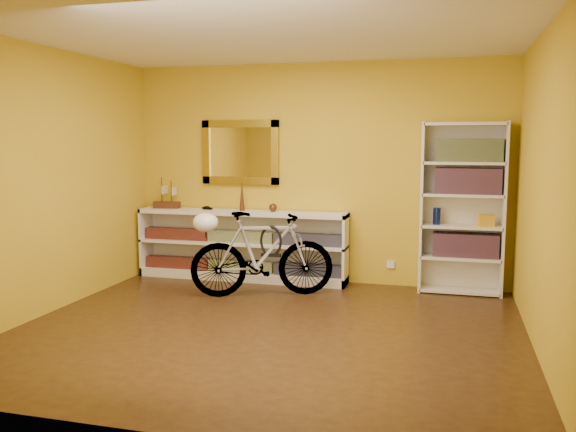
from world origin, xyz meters
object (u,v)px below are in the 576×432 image
(bicycle, at_px, (262,254))
(helmet, at_px, (205,223))
(bookcase, at_px, (462,208))
(console_unit, at_px, (242,245))

(bicycle, distance_m, helmet, 0.70)
(bookcase, height_order, helmet, bookcase)
(bookcase, relative_size, bicycle, 1.19)
(bookcase, bearing_deg, console_unit, -179.44)
(bicycle, relative_size, helmet, 5.75)
(console_unit, height_order, helmet, helmet)
(bookcase, distance_m, helmet, 2.81)
(console_unit, relative_size, bookcase, 1.37)
(bookcase, distance_m, bicycle, 2.25)
(bookcase, xyz_separation_m, helmet, (-2.65, -0.94, -0.13))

